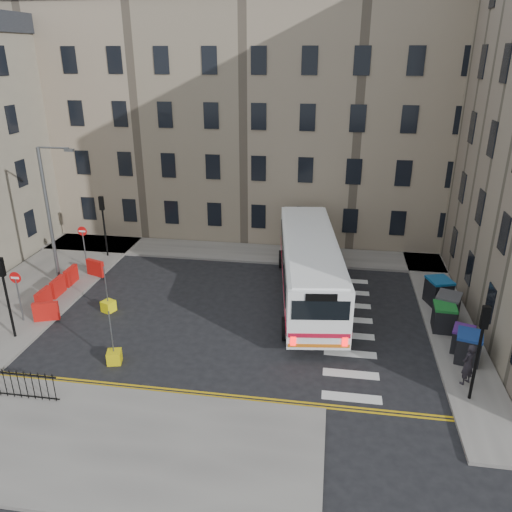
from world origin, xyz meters
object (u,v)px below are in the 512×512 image
(wheelie_bin_c, at_px, (444,317))
(wheelie_bin_a, at_px, (468,347))
(wheelie_bin_b, at_px, (463,340))
(bus, at_px, (309,265))
(pedestrian, at_px, (468,364))
(wheelie_bin_d, at_px, (448,307))
(bollard_yellow, at_px, (108,306))
(bollard_chevron, at_px, (114,357))
(wheelie_bin_e, at_px, (438,291))
(streetlamp, at_px, (49,215))

(wheelie_bin_c, bearing_deg, wheelie_bin_a, -74.45)
(wheelie_bin_b, distance_m, wheelie_bin_c, 1.92)
(wheelie_bin_a, distance_m, wheelie_bin_b, 0.76)
(bus, height_order, wheelie_bin_a, bus)
(wheelie_bin_c, height_order, pedestrian, pedestrian)
(wheelie_bin_d, height_order, bollard_yellow, wheelie_bin_d)
(wheelie_bin_c, height_order, wheelie_bin_d, wheelie_bin_d)
(pedestrian, bearing_deg, bus, -87.87)
(bollard_yellow, bearing_deg, wheelie_bin_c, 1.71)
(wheelie_bin_c, distance_m, pedestrian, 4.38)
(bus, distance_m, wheelie_bin_c, 7.41)
(wheelie_bin_a, height_order, bollard_yellow, wheelie_bin_a)
(bollard_chevron, bearing_deg, wheelie_bin_d, 21.55)
(wheelie_bin_c, relative_size, bollard_chevron, 2.21)
(wheelie_bin_a, bearing_deg, bus, 158.66)
(wheelie_bin_c, xyz_separation_m, wheelie_bin_e, (0.23, 2.84, 0.06))
(bus, xyz_separation_m, wheelie_bin_d, (7.14, -1.74, -1.11))
(wheelie_bin_c, xyz_separation_m, bollard_chevron, (-14.94, -5.01, -0.52))
(pedestrian, distance_m, bollard_chevron, 15.08)
(pedestrian, height_order, bollard_chevron, pedestrian)
(bollard_chevron, bearing_deg, bollard_yellow, 117.07)
(wheelie_bin_a, distance_m, bollard_yellow, 17.93)
(bus, height_order, bollard_yellow, bus)
(wheelie_bin_c, distance_m, wheelie_bin_d, 1.09)
(wheelie_bin_c, bearing_deg, bollard_yellow, -174.92)
(wheelie_bin_a, height_order, pedestrian, pedestrian)
(streetlamp, relative_size, bollard_chevron, 13.57)
(wheelie_bin_a, xyz_separation_m, wheelie_bin_b, (-0.06, 0.75, -0.09))
(wheelie_bin_a, bearing_deg, wheelie_bin_e, 108.36)
(wheelie_bin_a, distance_m, pedestrian, 1.84)
(wheelie_bin_d, bearing_deg, wheelie_bin_c, -88.42)
(wheelie_bin_e, distance_m, bollard_chevron, 17.09)
(bus, height_order, pedestrian, bus)
(wheelie_bin_d, height_order, bollard_chevron, wheelie_bin_d)
(pedestrian, bearing_deg, bollard_chevron, -39.37)
(bus, relative_size, bollard_chevron, 21.47)
(wheelie_bin_a, distance_m, wheelie_bin_e, 5.46)
(wheelie_bin_a, bearing_deg, bollard_yellow, -171.80)
(wheelie_bin_e, bearing_deg, wheelie_bin_c, -112.98)
(wheelie_bin_e, bearing_deg, wheelie_bin_a, -104.85)
(wheelie_bin_b, relative_size, wheelie_bin_c, 0.98)
(bus, distance_m, bollard_yellow, 11.09)
(wheelie_bin_a, bearing_deg, wheelie_bin_c, 117.07)
(bollard_chevron, bearing_deg, streetlamp, 132.61)
(wheelie_bin_a, relative_size, bollard_chevron, 2.41)
(wheelie_bin_a, xyz_separation_m, pedestrian, (-0.45, -1.77, 0.25))
(wheelie_bin_e, xyz_separation_m, bollard_chevron, (-15.17, -7.86, -0.58))
(bus, bearing_deg, pedestrian, -53.40)
(streetlamp, relative_size, wheelie_bin_d, 5.06)
(streetlamp, relative_size, bollard_yellow, 13.57)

